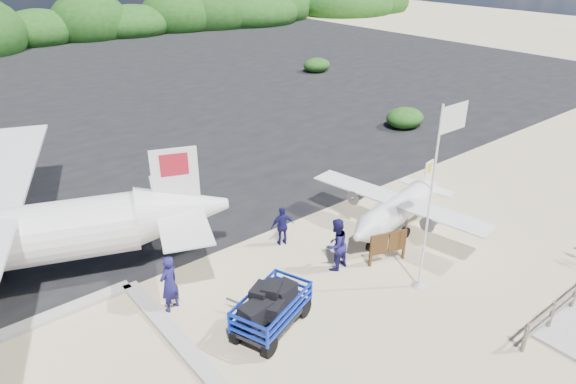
% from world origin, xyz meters
% --- Properties ---
extents(ground, '(160.00, 160.00, 0.00)m').
position_xyz_m(ground, '(0.00, 0.00, 0.00)').
color(ground, beige).
extents(asphalt_apron, '(90.00, 50.00, 0.04)m').
position_xyz_m(asphalt_apron, '(0.00, 30.00, 0.00)').
color(asphalt_apron, '#B2B2B2').
rests_on(asphalt_apron, ground).
extents(fence, '(6.40, 2.00, 1.10)m').
position_xyz_m(fence, '(6.00, -5.00, 0.00)').
color(fence, '#B2B2B2').
rests_on(fence, ground).
extents(baggage_cart, '(3.17, 2.46, 1.40)m').
position_xyz_m(baggage_cart, '(-1.97, 0.31, 0.00)').
color(baggage_cart, '#0C27B6').
rests_on(baggage_cart, ground).
extents(flagpole, '(1.28, 0.55, 6.39)m').
position_xyz_m(flagpole, '(3.19, -1.18, 0.00)').
color(flagpole, white).
rests_on(flagpole, ground).
extents(signboard, '(1.54, 0.62, 1.29)m').
position_xyz_m(signboard, '(3.43, 0.48, 0.00)').
color(signboard, '#533517').
rests_on(signboard, ground).
extents(crew_a, '(0.83, 0.69, 1.96)m').
position_xyz_m(crew_a, '(-3.92, 3.04, 0.98)').
color(crew_a, navy).
rests_on(crew_a, ground).
extents(crew_b, '(1.03, 0.84, 1.97)m').
position_xyz_m(crew_b, '(1.72, 1.41, 0.99)').
color(crew_b, navy).
rests_on(crew_b, ground).
extents(crew_c, '(1.01, 0.66, 1.60)m').
position_xyz_m(crew_c, '(1.28, 3.88, 0.80)').
color(crew_c, navy).
rests_on(crew_c, ground).
extents(aircraft_large, '(23.77, 23.77, 5.51)m').
position_xyz_m(aircraft_large, '(16.72, 25.78, 0.00)').
color(aircraft_large, '#B2B2B2').
rests_on(aircraft_large, ground).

